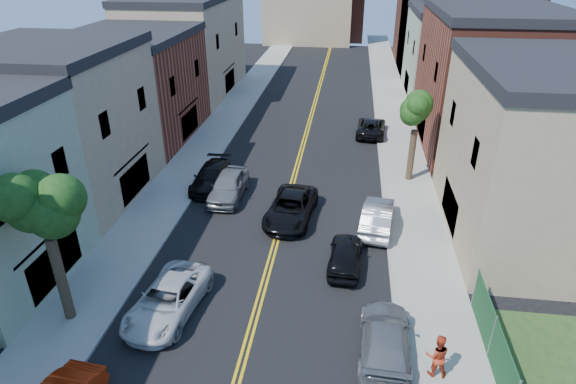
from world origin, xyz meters
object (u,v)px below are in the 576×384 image
(grey_car_right, at_px, (385,339))
(dark_car_right_far, at_px, (371,127))
(black_car_left, at_px, (211,177))
(grey_car_left, at_px, (228,186))
(silver_car_right, at_px, (377,217))
(white_pickup, at_px, (168,299))
(black_car_right, at_px, (345,255))
(pedestrian_right, at_px, (437,356))
(black_suv_lane, at_px, (291,208))

(grey_car_right, bearing_deg, dark_car_right_far, -87.20)
(black_car_left, xyz_separation_m, dark_car_right_far, (10.85, 11.50, -0.02))
(grey_car_left, relative_size, silver_car_right, 1.03)
(grey_car_right, distance_m, dark_car_right_far, 25.07)
(silver_car_right, bearing_deg, grey_car_right, 97.14)
(grey_car_left, height_order, dark_car_right_far, grey_car_left)
(grey_car_right, bearing_deg, black_car_left, -48.57)
(white_pickup, relative_size, silver_car_right, 1.10)
(grey_car_left, relative_size, black_car_right, 1.20)
(grey_car_left, xyz_separation_m, dark_car_right_far, (9.30, 12.86, -0.14))
(black_car_left, relative_size, grey_car_right, 0.99)
(dark_car_right_far, height_order, pedestrian_right, pedestrian_right)
(black_suv_lane, bearing_deg, grey_car_right, -57.78)
(dark_car_right_far, bearing_deg, black_car_left, 50.83)
(silver_car_right, height_order, dark_car_right_far, silver_car_right)
(black_car_right, distance_m, silver_car_right, 4.25)
(black_suv_lane, bearing_deg, pedestrian_right, -52.47)
(grey_car_right, bearing_deg, silver_car_right, -87.20)
(white_pickup, bearing_deg, dark_car_right_far, 75.99)
(silver_car_right, height_order, pedestrian_right, pedestrian_right)
(silver_car_right, height_order, black_suv_lane, silver_car_right)
(black_car_left, distance_m, black_car_right, 12.10)
(grey_car_right, bearing_deg, pedestrian_right, 155.28)
(black_car_right, bearing_deg, white_pickup, 33.50)
(grey_car_right, xyz_separation_m, black_suv_lane, (-5.00, 9.98, 0.03))
(grey_car_left, distance_m, black_car_left, 2.06)
(silver_car_right, bearing_deg, black_car_right, 73.57)
(white_pickup, height_order, silver_car_right, silver_car_right)
(pedestrian_right, bearing_deg, silver_car_right, -79.87)
(grey_car_left, height_order, black_car_right, grey_car_left)
(black_car_left, bearing_deg, grey_car_right, -51.24)
(silver_car_right, bearing_deg, white_pickup, 49.14)
(dark_car_right_far, xyz_separation_m, pedestrian_right, (1.80, -26.01, 0.36))
(grey_car_right, height_order, black_car_right, grey_car_right)
(grey_car_left, distance_m, black_car_right, 10.04)
(grey_car_left, height_order, pedestrian_right, pedestrian_right)
(black_car_right, xyz_separation_m, silver_car_right, (1.70, 3.90, 0.09))
(black_suv_lane, bearing_deg, black_car_left, 154.09)
(black_car_left, distance_m, pedestrian_right, 19.25)
(black_car_right, height_order, dark_car_right_far, dark_car_right_far)
(grey_car_right, distance_m, silver_car_right, 9.55)
(pedestrian_right, bearing_deg, grey_car_left, -49.44)
(white_pickup, height_order, black_suv_lane, black_suv_lane)
(dark_car_right_far, distance_m, black_suv_lane, 15.90)
(pedestrian_right, bearing_deg, black_car_right, -61.64)
(white_pickup, bearing_deg, grey_car_left, 97.26)
(pedestrian_right, bearing_deg, dark_car_right_far, -85.65)
(black_car_left, relative_size, black_car_right, 1.21)
(grey_car_left, bearing_deg, black_car_left, 139.51)
(grey_car_left, bearing_deg, black_car_right, -39.91)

